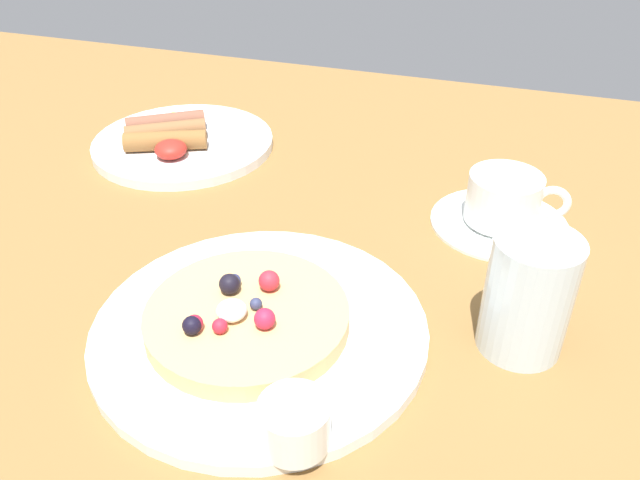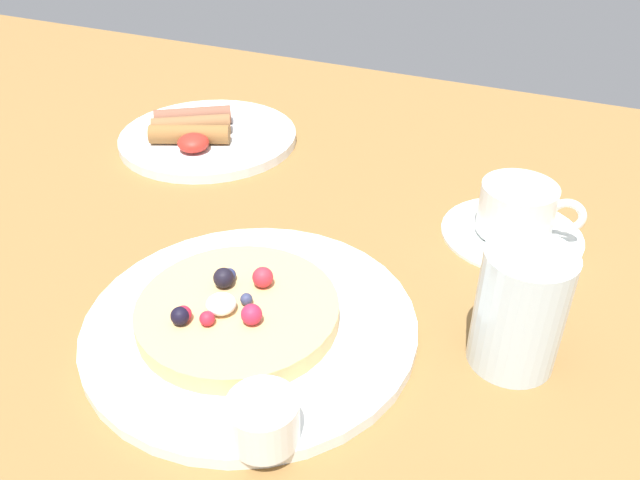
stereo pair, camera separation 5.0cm
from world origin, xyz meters
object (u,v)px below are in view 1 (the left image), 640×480
(syrup_ramekin, at_px, (294,423))
(breakfast_plate, at_px, (184,143))
(pancake_plate, at_px, (260,329))
(coffee_cup, at_px, (505,197))
(water_glass, at_px, (528,295))
(coffee_saucer, at_px, (499,222))

(syrup_ramekin, height_order, breakfast_plate, syrup_ramekin)
(pancake_plate, height_order, coffee_cup, coffee_cup)
(breakfast_plate, bearing_deg, water_glass, -29.22)
(syrup_ramekin, xyz_separation_m, coffee_cup, (0.11, 0.33, 0.00))
(breakfast_plate, xyz_separation_m, coffee_saucer, (0.40, -0.06, -0.00))
(pancake_plate, relative_size, syrup_ramekin, 5.68)
(syrup_ramekin, height_order, water_glass, water_glass)
(coffee_saucer, bearing_deg, pancake_plate, -126.79)
(pancake_plate, distance_m, water_glass, 0.21)
(pancake_plate, xyz_separation_m, water_glass, (0.20, 0.05, 0.05))
(water_glass, bearing_deg, breakfast_plate, 150.78)
(coffee_saucer, bearing_deg, coffee_cup, 1.73)
(breakfast_plate, relative_size, water_glass, 2.24)
(syrup_ramekin, distance_m, breakfast_plate, 0.49)
(breakfast_plate, height_order, coffee_cup, coffee_cup)
(water_glass, bearing_deg, pancake_plate, -165.28)
(syrup_ramekin, xyz_separation_m, water_glass, (0.14, 0.15, 0.02))
(coffee_cup, bearing_deg, breakfast_plate, 171.27)
(breakfast_plate, xyz_separation_m, coffee_cup, (0.40, -0.06, 0.03))
(syrup_ramekin, bearing_deg, pancake_plate, 123.52)
(pancake_plate, distance_m, coffee_saucer, 0.29)
(breakfast_plate, distance_m, water_glass, 0.49)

